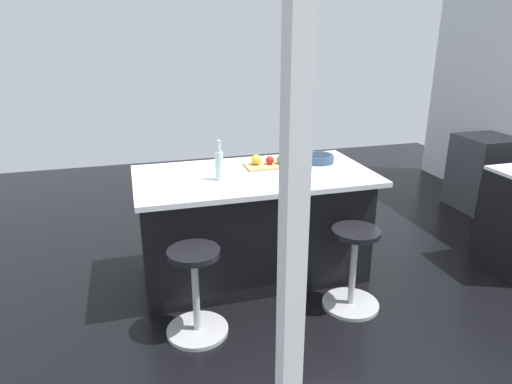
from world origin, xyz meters
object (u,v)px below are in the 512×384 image
at_px(stool_middle, 196,295).
at_px(cutting_board, 267,166).
at_px(apple_red, 270,160).
at_px(water_bottle, 219,164).
at_px(apple_yellow, 256,160).
at_px(fruit_bowl, 319,158).
at_px(apple_green, 281,159).
at_px(oven_range, 483,173).
at_px(kitchen_island, 253,224).
at_px(stool_by_window, 353,271).

xyz_separation_m(stool_middle, cutting_board, (-0.75, -0.79, 0.65)).
height_order(apple_red, water_bottle, water_bottle).
bearing_deg(stool_middle, apple_yellow, -129.28).
bearing_deg(fruit_bowl, apple_green, 1.72).
height_order(apple_red, fruit_bowl, apple_red).
distance_m(oven_range, water_bottle, 3.56).
height_order(kitchen_island, stool_middle, kitchen_island).
bearing_deg(apple_yellow, water_bottle, 35.34).
bearing_deg(apple_red, stool_by_window, 117.83).
distance_m(apple_green, water_bottle, 0.63).
height_order(kitchen_island, cutting_board, cutting_board).
distance_m(oven_range, cutting_board, 3.05).
distance_m(stool_by_window, apple_red, 1.14).
distance_m(kitchen_island, water_bottle, 0.68).
distance_m(stool_middle, apple_yellow, 1.27).
xyz_separation_m(stool_by_window, apple_red, (0.42, -0.80, 0.69)).
height_order(oven_range, apple_yellow, apple_yellow).
xyz_separation_m(apple_yellow, water_bottle, (0.37, 0.26, 0.06)).
relative_size(apple_green, water_bottle, 0.25).
bearing_deg(fruit_bowl, apple_red, 0.02).
bearing_deg(apple_yellow, fruit_bowl, 177.69).
height_order(apple_red, apple_yellow, apple_yellow).
xyz_separation_m(stool_by_window, water_bottle, (0.91, -0.56, 0.76)).
relative_size(stool_by_window, apple_green, 8.28).
bearing_deg(stool_by_window, apple_green, -67.58).
distance_m(kitchen_island, cutting_board, 0.51).
bearing_deg(cutting_board, apple_red, -174.32).
xyz_separation_m(apple_red, fruit_bowl, (-0.45, -0.00, -0.02)).
height_order(kitchen_island, fruit_bowl, fruit_bowl).
bearing_deg(apple_green, water_bottle, 21.54).
height_order(oven_range, apple_red, apple_red).
distance_m(cutting_board, water_bottle, 0.52).
relative_size(oven_range, cutting_board, 2.43).
xyz_separation_m(kitchen_island, apple_yellow, (-0.07, -0.13, 0.53)).
bearing_deg(stool_middle, water_bottle, -118.31).
xyz_separation_m(apple_red, apple_green, (-0.10, 0.01, 0.00)).
distance_m(oven_range, apple_yellow, 3.13).
relative_size(oven_range, apple_yellow, 10.25).
xyz_separation_m(stool_by_window, fruit_bowl, (-0.03, -0.80, 0.68)).
relative_size(oven_range, water_bottle, 2.80).
bearing_deg(cutting_board, oven_range, -166.56).
relative_size(cutting_board, apple_red, 5.06).
distance_m(oven_range, stool_by_window, 2.89).
bearing_deg(kitchen_island, apple_green, -160.19).
height_order(kitchen_island, apple_yellow, apple_yellow).
bearing_deg(apple_red, cutting_board, 5.68).
relative_size(oven_range, fruit_bowl, 3.40).
height_order(cutting_board, apple_yellow, apple_yellow).
bearing_deg(kitchen_island, apple_yellow, -116.87).
height_order(oven_range, cutting_board, cutting_board).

